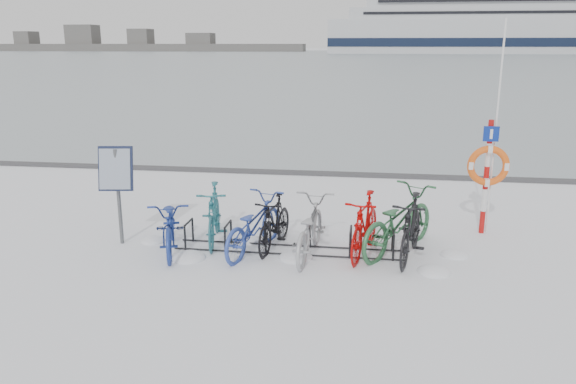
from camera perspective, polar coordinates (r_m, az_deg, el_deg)
name	(u,v)px	position (r m, az deg, el deg)	size (l,w,h in m)	color
ground	(288,251)	(9.90, 0.03, -5.97)	(900.00, 900.00, 0.00)	white
ice_sheet	(367,57)	(164.20, 8.02, 13.46)	(400.00, 298.00, 0.02)	#A1AFB6
quay_edge	(319,173)	(15.51, 3.15, 1.89)	(400.00, 0.25, 0.10)	#3F3F42
bike_rack	(288,241)	(9.84, 0.03, -4.99)	(4.00, 0.48, 0.46)	black
info_board	(116,174)	(10.32, -17.05, 1.71)	(0.62, 0.32, 1.79)	#595B5E
lifebuoy_station	(488,166)	(11.04, 19.68, 2.52)	(0.76, 0.22, 3.95)	#B10F0E
cruise_ferry	(521,18)	(229.69, 22.59, 16.00)	(140.49, 26.49, 46.16)	silver
shoreline	(118,45)	(296.08, -16.88, 14.07)	(180.00, 12.00, 9.50)	#525252
bike_0	(170,222)	(10.00, -11.86, -3.05)	(0.66, 1.91, 1.00)	navy
bike_1	(214,213)	(10.31, -7.54, -2.08)	(0.51, 1.80, 1.08)	#236771
bike_2	(253,223)	(9.75, -3.53, -3.15)	(0.68, 1.94, 1.02)	#2E469F
bike_3	(274,221)	(9.91, -1.38, -2.95)	(0.46, 1.63, 0.98)	black
bike_4	(309,226)	(9.56, 2.16, -3.51)	(0.68, 1.95, 1.02)	#9EA1A5
bike_5	(365,223)	(9.68, 7.81, -3.18)	(0.51, 1.81, 1.09)	#BE0605
bike_6	(398,219)	(9.90, 11.10, -2.73)	(0.77, 2.20, 1.16)	#2E663E
bike_7	(411,227)	(9.63, 12.41, -3.44)	(0.52, 1.84, 1.11)	black
snow_drifts	(301,254)	(9.73, 1.30, -6.35)	(5.85, 1.83, 0.21)	white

